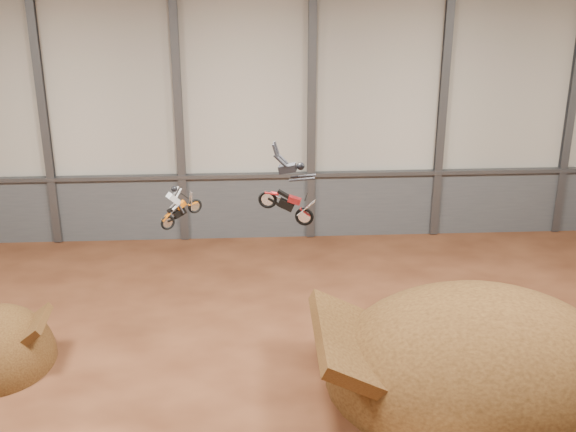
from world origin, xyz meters
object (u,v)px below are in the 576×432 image
object	(u,v)px
takeoff_ramp	(0,362)
landing_ramp	(478,380)
fmx_rider_a	(183,200)
fmx_rider_b	(282,184)

from	to	relation	value
takeoff_ramp	landing_ramp	world-z (taller)	landing_ramp
fmx_rider_a	fmx_rider_b	bearing A→B (deg)	-63.02
landing_ramp	fmx_rider_b	world-z (taller)	fmx_rider_b
takeoff_ramp	fmx_rider_a	size ratio (longest dim) A/B	2.85
fmx_rider_a	landing_ramp	bearing A→B (deg)	-44.82
takeoff_ramp	fmx_rider_a	xyz separation A→B (m)	(7.53, 0.80, 6.43)
takeoff_ramp	fmx_rider_a	world-z (taller)	fmx_rider_a
takeoff_ramp	fmx_rider_a	bearing A→B (deg)	6.09
takeoff_ramp	fmx_rider_b	bearing A→B (deg)	-8.27
landing_ramp	fmx_rider_b	size ratio (longest dim) A/B	4.24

